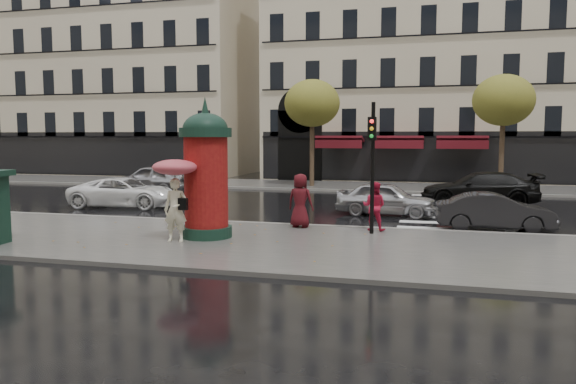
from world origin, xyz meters
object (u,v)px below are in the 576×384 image
(car_darkgrey, at_px, (494,212))
(car_black, at_px, (479,189))
(man_burgundy, at_px, (300,201))
(car_white, at_px, (125,193))
(car_far_silver, at_px, (151,179))
(traffic_light, at_px, (372,155))
(woman_red, at_px, (374,206))
(woman_umbrella, at_px, (175,186))
(car_silver, at_px, (386,199))
(morris_column, at_px, (206,171))

(car_darkgrey, xyz_separation_m, car_black, (-0.03, 7.23, 0.13))
(man_burgundy, bearing_deg, car_black, -116.92)
(car_white, distance_m, car_far_silver, 6.15)
(traffic_light, distance_m, car_far_silver, 17.20)
(woman_red, height_order, car_white, woman_red)
(traffic_light, bearing_deg, woman_umbrella, -152.89)
(woman_umbrella, xyz_separation_m, car_darkgrey, (9.26, 5.23, -1.12))
(traffic_light, distance_m, car_silver, 5.47)
(car_silver, xyz_separation_m, car_white, (-11.60, -0.41, -0.01))
(man_burgundy, relative_size, car_darkgrey, 0.47)
(woman_red, xyz_separation_m, car_darkgrey, (3.87, 1.80, -0.28))
(woman_red, bearing_deg, woman_umbrella, 41.64)
(woman_umbrella, xyz_separation_m, woman_red, (5.39, 3.43, -0.84))
(car_darkgrey, bearing_deg, traffic_light, 119.11)
(traffic_light, height_order, car_white, traffic_light)
(woman_red, distance_m, car_silver, 4.44)
(car_far_silver, bearing_deg, woman_red, 56.73)
(woman_umbrella, distance_m, car_darkgrey, 10.70)
(car_silver, height_order, car_black, car_black)
(woman_umbrella, bearing_deg, woman_red, 32.51)
(woman_red, bearing_deg, car_white, -10.02)
(morris_column, distance_m, car_darkgrey, 9.82)
(woman_red, xyz_separation_m, car_silver, (0.00, 4.44, -0.24))
(man_burgundy, relative_size, car_silver, 0.45)
(car_silver, bearing_deg, car_darkgrey, -118.43)
(woman_red, relative_size, car_far_silver, 0.34)
(woman_red, height_order, car_darkgrey, woman_red)
(woman_umbrella, relative_size, car_far_silver, 0.53)
(car_silver, relative_size, car_black, 0.75)
(woman_umbrella, xyz_separation_m, man_burgundy, (2.90, 3.43, -0.73))
(morris_column, height_order, car_far_silver, morris_column)
(car_silver, distance_m, car_black, 5.99)
(morris_column, bearing_deg, car_black, 53.19)
(car_black, bearing_deg, car_silver, -44.79)
(woman_red, height_order, car_black, woman_red)
(car_silver, bearing_deg, morris_column, 151.23)
(man_burgundy, height_order, car_black, man_burgundy)
(car_silver, xyz_separation_m, car_far_silver, (-13.46, 5.45, 0.13))
(morris_column, bearing_deg, woman_red, 27.75)
(woman_umbrella, bearing_deg, man_burgundy, 49.78)
(woman_red, bearing_deg, car_black, -103.93)
(morris_column, xyz_separation_m, car_white, (-6.79, 6.56, -1.49))
(man_burgundy, height_order, car_far_silver, man_burgundy)
(man_burgundy, distance_m, morris_column, 3.62)
(woman_umbrella, height_order, car_darkgrey, woman_umbrella)
(car_far_silver, bearing_deg, man_burgundy, 51.02)
(morris_column, distance_m, traffic_light, 5.17)
(car_darkgrey, bearing_deg, woman_umbrella, 116.01)
(car_darkgrey, relative_size, car_white, 0.80)
(traffic_light, relative_size, car_far_silver, 0.87)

